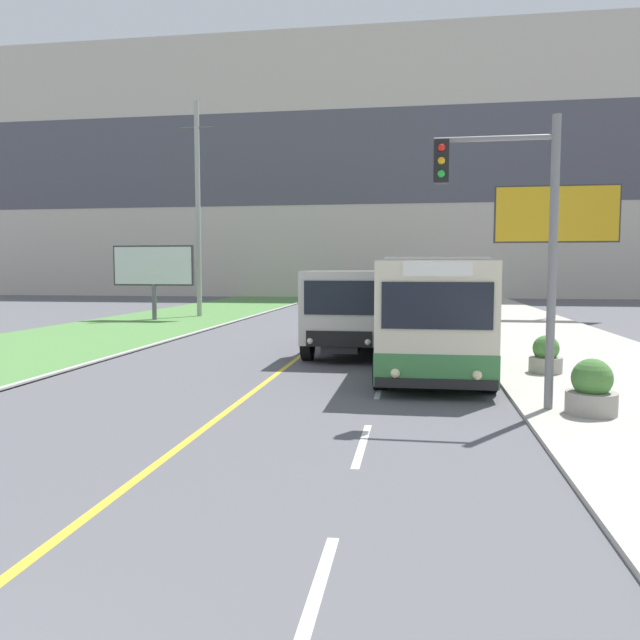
# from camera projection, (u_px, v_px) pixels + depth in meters

# --- Properties ---
(apartment_block_background) EXTENTS (80.00, 8.04, 24.92)m
(apartment_block_background) POSITION_uv_depth(u_px,v_px,m) (382.00, 170.00, 61.37)
(apartment_block_background) COLOR beige
(apartment_block_background) RESTS_ON ground_plane
(city_bus) EXTENTS (2.69, 11.64, 2.97)m
(city_bus) POSITION_uv_depth(u_px,v_px,m) (430.00, 310.00, 18.28)
(city_bus) COLOR beige
(city_bus) RESTS_ON ground_plane
(dump_truck) EXTENTS (2.43, 6.81, 2.65)m
(dump_truck) POSITION_uv_depth(u_px,v_px,m) (347.00, 314.00, 19.35)
(dump_truck) COLOR black
(dump_truck) RESTS_ON ground_plane
(utility_pole_far) EXTENTS (1.80, 0.28, 11.97)m
(utility_pole_far) POSITION_uv_depth(u_px,v_px,m) (198.00, 209.00, 35.00)
(utility_pole_far) COLOR #9E9E99
(utility_pole_far) RESTS_ON ground_plane
(traffic_light_mast) EXTENTS (2.28, 0.32, 5.52)m
(traffic_light_mast) POSITION_uv_depth(u_px,v_px,m) (516.00, 225.00, 11.59)
(traffic_light_mast) COLOR slate
(traffic_light_mast) RESTS_ON ground_plane
(billboard_large) EXTENTS (6.41, 0.24, 7.13)m
(billboard_large) POSITION_uv_depth(u_px,v_px,m) (556.00, 218.00, 33.05)
(billboard_large) COLOR #59595B
(billboard_large) RESTS_ON ground_plane
(billboard_small) EXTENTS (4.39, 0.24, 3.93)m
(billboard_small) POSITION_uv_depth(u_px,v_px,m) (154.00, 267.00, 32.70)
(billboard_small) COLOR #59595B
(billboard_small) RESTS_ON ground_plane
(planter_round_near) EXTENTS (0.90, 0.90, 1.02)m
(planter_round_near) POSITION_uv_depth(u_px,v_px,m) (592.00, 390.00, 11.31)
(planter_round_near) COLOR gray
(planter_round_near) RESTS_ON sidewalk_right
(planter_round_second) EXTENTS (0.82, 0.82, 0.95)m
(planter_round_second) POSITION_uv_depth(u_px,v_px,m) (546.00, 356.00, 15.81)
(planter_round_second) COLOR gray
(planter_round_second) RESTS_ON sidewalk_right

